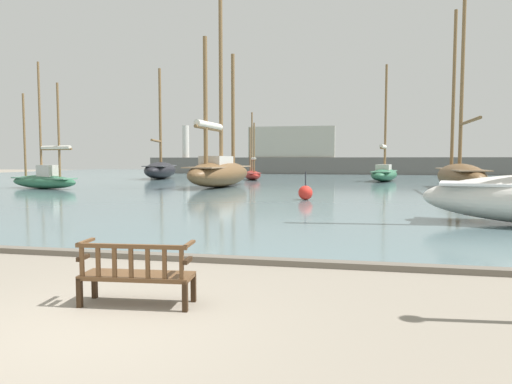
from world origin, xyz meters
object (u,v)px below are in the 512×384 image
(sailboat_mid_starboard, at_px, (460,173))
(channel_buoy, at_px, (305,193))
(park_bench, at_px, (136,273))
(sailboat_outer_port, at_px, (384,173))
(sailboat_nearest_starboard, at_px, (44,178))
(sailboat_outer_starboard, at_px, (252,174))
(sailboat_distant_harbor, at_px, (220,169))
(sailboat_mid_port, at_px, (161,169))

(sailboat_mid_starboard, xyz_separation_m, channel_buoy, (-9.33, -9.54, -0.75))
(park_bench, distance_m, sailboat_outer_port, 38.75)
(sailboat_nearest_starboard, bearing_deg, channel_buoy, -15.82)
(sailboat_nearest_starboard, bearing_deg, sailboat_mid_starboard, 8.67)
(park_bench, height_order, sailboat_nearest_starboard, sailboat_nearest_starboard)
(park_bench, xyz_separation_m, sailboat_nearest_starboard, (-17.78, 22.07, 0.36))
(park_bench, distance_m, sailboat_mid_starboard, 28.24)
(sailboat_outer_starboard, xyz_separation_m, sailboat_distant_harbor, (0.14, -12.21, 0.68))
(sailboat_outer_starboard, distance_m, sailboat_distant_harbor, 12.23)
(channel_buoy, bearing_deg, sailboat_outer_starboard, 108.57)
(sailboat_mid_starboard, bearing_deg, park_bench, -111.13)
(sailboat_outer_starboard, distance_m, sailboat_outer_port, 12.78)
(sailboat_outer_starboard, distance_m, sailboat_nearest_starboard, 20.18)
(channel_buoy, bearing_deg, sailboat_nearest_starboard, 164.18)
(sailboat_distant_harbor, relative_size, channel_buoy, 10.00)
(sailboat_mid_port, relative_size, sailboat_nearest_starboard, 1.34)
(sailboat_outer_starboard, height_order, sailboat_mid_starboard, sailboat_mid_starboard)
(sailboat_mid_port, height_order, channel_buoy, sailboat_mid_port)
(sailboat_mid_starboard, relative_size, sailboat_outer_port, 1.40)
(sailboat_outer_starboard, bearing_deg, sailboat_mid_starboard, -36.76)
(sailboat_outer_port, bearing_deg, sailboat_nearest_starboard, -146.01)
(sailboat_outer_starboard, distance_m, sailboat_mid_port, 10.20)
(park_bench, bearing_deg, sailboat_mid_starboard, 68.87)
(sailboat_distant_harbor, distance_m, sailboat_nearest_starboard, 12.25)
(sailboat_nearest_starboard, distance_m, sailboat_outer_port, 28.93)
(sailboat_mid_port, bearing_deg, sailboat_distant_harbor, -51.62)
(sailboat_mid_port, xyz_separation_m, sailboat_outer_port, (22.93, -1.40, -0.19))
(park_bench, height_order, sailboat_mid_starboard, sailboat_mid_starboard)
(sailboat_outer_port, bearing_deg, sailboat_outer_starboard, 177.33)
(park_bench, relative_size, sailboat_distant_harbor, 0.12)
(sailboat_mid_starboard, distance_m, sailboat_outer_port, 12.56)
(sailboat_distant_harbor, distance_m, sailboat_mid_starboard, 16.61)
(park_bench, distance_m, channel_buoy, 16.81)
(park_bench, xyz_separation_m, sailboat_outer_starboard, (-6.56, 38.84, 0.23))
(sailboat_mid_port, distance_m, sailboat_outer_port, 22.98)
(sailboat_outer_port, bearing_deg, channel_buoy, -104.03)
(sailboat_outer_starboard, xyz_separation_m, sailboat_nearest_starboard, (-11.22, -16.77, 0.13))
(sailboat_mid_starboard, xyz_separation_m, sailboat_outer_port, (-3.97, 11.91, -0.30))
(sailboat_mid_port, bearing_deg, sailboat_mid_starboard, -26.32)
(sailboat_nearest_starboard, bearing_deg, sailboat_distant_harbor, 21.89)
(sailboat_mid_starboard, bearing_deg, sailboat_outer_port, 108.43)
(sailboat_distant_harbor, bearing_deg, channel_buoy, -53.54)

